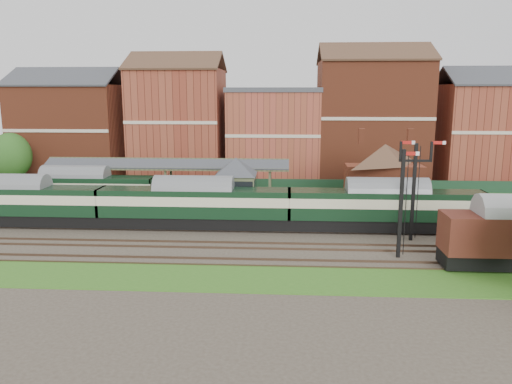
# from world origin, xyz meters

# --- Properties ---
(ground) EXTENTS (160.00, 160.00, 0.00)m
(ground) POSITION_xyz_m (0.00, 0.00, 0.00)
(ground) COLOR #473D33
(ground) RESTS_ON ground
(grass_back) EXTENTS (90.00, 4.50, 0.06)m
(grass_back) POSITION_xyz_m (0.00, 16.00, 0.03)
(grass_back) COLOR #2D6619
(grass_back) RESTS_ON ground
(grass_front) EXTENTS (90.00, 5.00, 0.06)m
(grass_front) POSITION_xyz_m (0.00, -12.00, 0.03)
(grass_front) COLOR #2D6619
(grass_front) RESTS_ON ground
(fence) EXTENTS (90.00, 0.12, 1.50)m
(fence) POSITION_xyz_m (0.00, 18.00, 0.75)
(fence) COLOR #193823
(fence) RESTS_ON ground
(platform) EXTENTS (55.00, 3.40, 1.00)m
(platform) POSITION_xyz_m (-5.00, 9.75, 0.50)
(platform) COLOR #2D2D2D
(platform) RESTS_ON ground
(signal_box) EXTENTS (5.40, 5.40, 6.00)m
(signal_box) POSITION_xyz_m (-3.00, 3.25, 3.19)
(signal_box) COLOR #546548
(signal_box) RESTS_ON ground
(brick_hut) EXTENTS (3.20, 2.64, 2.94)m
(brick_hut) POSITION_xyz_m (5.00, 3.25, 1.20)
(brick_hut) COLOR maroon
(brick_hut) RESTS_ON ground
(station_building) EXTENTS (8.10, 8.10, 5.90)m
(station_building) POSITION_xyz_m (12.00, 9.75, 3.96)
(station_building) COLOR brown
(station_building) RESTS_ON platform
(canopy) EXTENTS (26.00, 3.89, 4.08)m
(canopy) POSITION_xyz_m (-11.00, 9.75, 4.58)
(canopy) COLOR #464F31
(canopy) RESTS_ON platform
(semaphore_bracket) EXTENTS (3.60, 0.25, 8.18)m
(semaphore_bracket) POSITION_xyz_m (12.04, -2.50, 4.63)
(semaphore_bracket) COLOR black
(semaphore_bracket) RESTS_ON ground
(semaphore_siding) EXTENTS (1.23, 0.25, 8.00)m
(semaphore_siding) POSITION_xyz_m (10.02, -7.00, 4.16)
(semaphore_siding) COLOR black
(semaphore_siding) RESTS_ON ground
(town_backdrop) EXTENTS (69.00, 10.00, 16.00)m
(town_backdrop) POSITION_xyz_m (-0.18, 25.00, 7.00)
(town_backdrop) COLOR brown
(town_backdrop) RESTS_ON ground
(dmu_train) EXTENTS (50.45, 2.65, 3.88)m
(dmu_train) POSITION_xyz_m (-6.41, 0.00, 2.28)
(dmu_train) COLOR black
(dmu_train) RESTS_ON ground
(platform_railcar) EXTENTS (16.30, 2.57, 3.75)m
(platform_railcar) POSITION_xyz_m (-19.89, 6.50, 2.21)
(platform_railcar) COLOR black
(platform_railcar) RESTS_ON ground
(goods_van_a) EXTENTS (6.67, 2.89, 4.05)m
(goods_van_a) POSITION_xyz_m (15.83, -9.00, 2.29)
(goods_van_a) COLOR black
(goods_van_a) RESTS_ON ground
(tree_back) EXTENTS (4.91, 4.91, 7.17)m
(tree_back) POSITION_xyz_m (-32.13, 16.39, 4.34)
(tree_back) COLOR #382619
(tree_back) RESTS_ON ground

